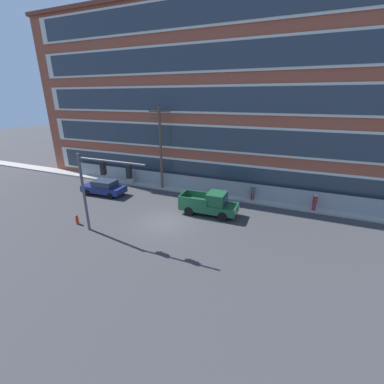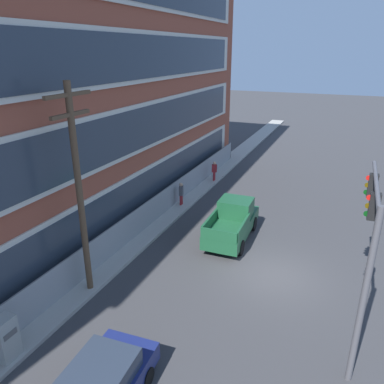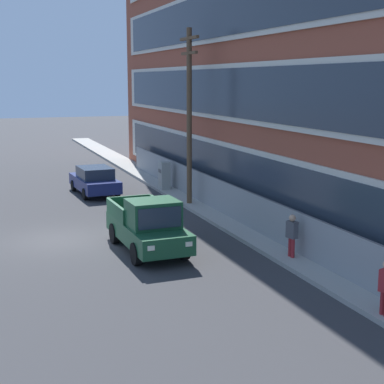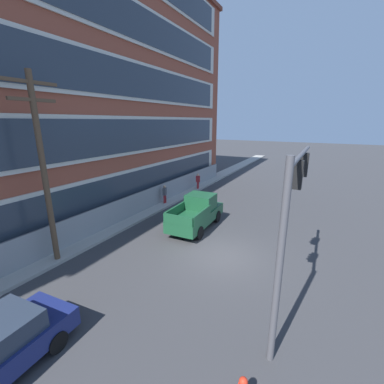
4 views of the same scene
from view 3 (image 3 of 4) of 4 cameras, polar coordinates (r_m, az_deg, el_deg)
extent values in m
plane|color=#38383A|center=(24.23, -12.77, -4.56)|extent=(160.00, 160.00, 0.00)
cube|color=#9E9B93|center=(26.21, 3.91, -2.96)|extent=(80.00, 1.73, 0.16)
cube|color=brown|center=(29.72, 13.95, 16.18)|extent=(41.12, 10.16, 18.50)
cube|color=beige|center=(27.40, 4.31, 1.80)|extent=(37.83, 0.10, 2.66)
cube|color=#2D3844|center=(27.37, 4.19, 1.80)|extent=(36.19, 0.06, 2.22)
cube|color=beige|center=(27.07, 4.42, 9.56)|extent=(37.83, 0.10, 2.66)
cube|color=#2D3844|center=(27.04, 4.30, 9.56)|extent=(36.19, 0.06, 2.22)
cube|color=beige|center=(27.24, 4.54, 17.36)|extent=(37.83, 0.10, 2.66)
cube|color=#2D3844|center=(27.22, 4.42, 17.37)|extent=(36.19, 0.06, 2.22)
cube|color=gray|center=(25.83, 4.63, -1.45)|extent=(34.88, 0.04, 1.68)
cylinder|color=#4C4C51|center=(42.07, -5.38, 3.30)|extent=(0.06, 0.06, 1.68)
cylinder|color=#4C4C51|center=(25.67, 4.66, 0.38)|extent=(34.88, 0.05, 0.05)
cube|color=#194C2D|center=(22.04, -4.35, -3.84)|extent=(5.03, 2.07, 0.70)
cube|color=#194C2D|center=(21.19, -3.81, -2.09)|extent=(1.54, 1.81, 0.98)
cube|color=#283342|center=(20.48, -3.14, -2.53)|extent=(0.11, 1.57, 0.73)
cube|color=#194C2D|center=(23.19, -3.09, -1.48)|extent=(2.49, 0.20, 0.56)
cube|color=#194C2D|center=(22.69, -7.39, -1.83)|extent=(2.49, 0.20, 0.56)
cube|color=#194C2D|center=(24.17, -6.13, -1.02)|extent=(0.16, 1.84, 0.56)
cylinder|color=black|center=(21.05, -0.80, -5.50)|extent=(0.81, 0.28, 0.80)
cylinder|color=black|center=(20.51, -5.41, -5.99)|extent=(0.81, 0.28, 0.80)
cylinder|color=black|center=(23.76, -3.40, -3.61)|extent=(0.81, 0.28, 0.80)
cylinder|color=black|center=(23.28, -7.52, -3.99)|extent=(0.81, 0.28, 0.80)
cube|color=white|center=(19.94, -0.31, -5.07)|extent=(0.07, 0.24, 0.16)
cube|color=white|center=(19.51, -3.99, -5.46)|extent=(0.07, 0.24, 0.16)
cube|color=navy|center=(33.33, -9.43, 0.87)|extent=(4.63, 2.16, 0.64)
cube|color=#283342|center=(33.06, -9.39, 1.88)|extent=(2.36, 1.80, 0.60)
cylinder|color=black|center=(34.53, -11.42, 0.61)|extent=(0.65, 0.24, 0.64)
cylinder|color=black|center=(34.94, -8.58, 0.82)|extent=(0.65, 0.24, 0.64)
cylinder|color=black|center=(31.84, -10.33, -0.21)|extent=(0.65, 0.24, 0.64)
cylinder|color=black|center=(32.29, -7.28, 0.03)|extent=(0.65, 0.24, 0.64)
cylinder|color=brown|center=(29.31, -0.27, 7.07)|extent=(0.26, 0.26, 8.80)
cube|color=brown|center=(29.31, -0.28, 14.69)|extent=(2.37, 0.14, 0.14)
cube|color=brown|center=(29.27, -0.27, 13.33)|extent=(2.01, 0.14, 0.14)
cube|color=#939993|center=(33.76, -2.70, 1.51)|extent=(0.73, 0.53, 1.71)
cube|color=#515151|center=(33.62, -3.15, 2.05)|extent=(0.51, 0.02, 0.20)
cylinder|color=maroon|center=(21.21, 9.50, -5.46)|extent=(0.14, 0.14, 0.85)
cylinder|color=maroon|center=(21.06, 9.74, -5.58)|extent=(0.14, 0.14, 0.85)
cube|color=#4C4C51|center=(20.94, 9.68, -3.62)|extent=(0.45, 0.33, 0.60)
sphere|color=tan|center=(20.84, 9.71, -2.50)|extent=(0.24, 0.24, 0.24)
cylinder|color=maroon|center=(16.72, 17.98, -10.35)|extent=(0.14, 0.14, 0.85)
camera|label=1|loc=(19.70, -66.88, 14.19)|focal=24.00mm
camera|label=2|loc=(38.49, -20.06, 15.40)|focal=35.00mm
camera|label=4|loc=(34.47, -22.68, 10.72)|focal=24.00mm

